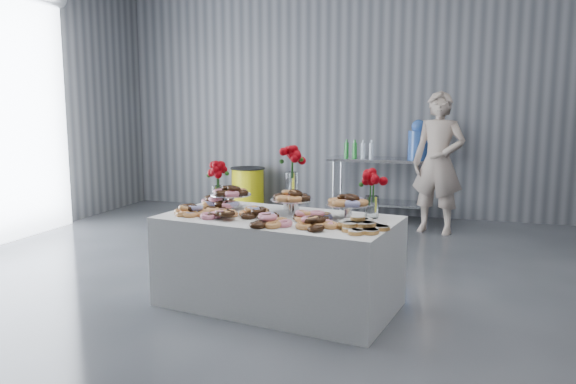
# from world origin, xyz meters

# --- Properties ---
(ground) EXTENTS (9.00, 9.00, 0.00)m
(ground) POSITION_xyz_m (0.00, 0.00, 0.00)
(ground) COLOR #3C3E44
(ground) RESTS_ON ground
(display_table) EXTENTS (2.02, 1.26, 0.75)m
(display_table) POSITION_xyz_m (-0.08, 0.32, 0.38)
(display_table) COLOR white
(display_table) RESTS_ON ground
(prep_table) EXTENTS (1.50, 0.60, 0.90)m
(prep_table) POSITION_xyz_m (0.20, 4.10, 0.62)
(prep_table) COLOR silver
(prep_table) RESTS_ON ground
(donut_mounds) EXTENTS (1.90, 1.05, 0.09)m
(donut_mounds) POSITION_xyz_m (-0.08, 0.27, 0.80)
(donut_mounds) COLOR gold
(donut_mounds) RESTS_ON display_table
(cake_stand_left) EXTENTS (0.36, 0.36, 0.17)m
(cake_stand_left) POSITION_xyz_m (-0.60, 0.55, 0.89)
(cake_stand_left) COLOR silver
(cake_stand_left) RESTS_ON display_table
(cake_stand_mid) EXTENTS (0.36, 0.36, 0.17)m
(cake_stand_mid) POSITION_xyz_m (-0.01, 0.46, 0.89)
(cake_stand_mid) COLOR silver
(cake_stand_mid) RESTS_ON display_table
(cake_stand_right) EXTENTS (0.36, 0.36, 0.17)m
(cake_stand_right) POSITION_xyz_m (0.48, 0.39, 0.89)
(cake_stand_right) COLOR silver
(cake_stand_right) RESTS_ON display_table
(danish_pile) EXTENTS (0.48, 0.48, 0.11)m
(danish_pile) POSITION_xyz_m (0.64, 0.06, 0.81)
(danish_pile) COLOR silver
(danish_pile) RESTS_ON display_table
(bouquet_left) EXTENTS (0.26, 0.26, 0.42)m
(bouquet_left) POSITION_xyz_m (-0.79, 0.67, 1.05)
(bouquet_left) COLOR white
(bouquet_left) RESTS_ON display_table
(bouquet_right) EXTENTS (0.26, 0.26, 0.42)m
(bouquet_right) POSITION_xyz_m (0.65, 0.52, 1.05)
(bouquet_right) COLOR white
(bouquet_right) RESTS_ON display_table
(bouquet_center) EXTENTS (0.26, 0.26, 0.57)m
(bouquet_center) POSITION_xyz_m (-0.08, 0.67, 1.13)
(bouquet_center) COLOR silver
(bouquet_center) RESTS_ON display_table
(water_jug) EXTENTS (0.28, 0.28, 0.55)m
(water_jug) POSITION_xyz_m (0.70, 4.10, 1.15)
(water_jug) COLOR #4277E1
(water_jug) RESTS_ON prep_table
(drink_bottles) EXTENTS (0.54, 0.08, 0.27)m
(drink_bottles) POSITION_xyz_m (-0.12, 4.00, 1.04)
(drink_bottles) COLOR #268C33
(drink_bottles) RESTS_ON prep_table
(person) EXTENTS (0.75, 0.58, 1.83)m
(person) POSITION_xyz_m (1.02, 3.49, 0.92)
(person) COLOR #CC8C93
(person) RESTS_ON ground
(trash_barrel) EXTENTS (0.54, 0.54, 0.69)m
(trash_barrel) POSITION_xyz_m (-1.88, 4.10, 0.35)
(trash_barrel) COLOR yellow
(trash_barrel) RESTS_ON ground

